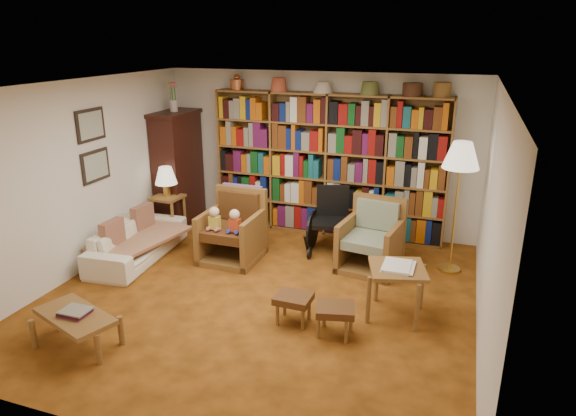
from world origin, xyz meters
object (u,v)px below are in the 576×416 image
at_px(sofa, 138,241).
at_px(armchair_sage, 371,241).
at_px(footstool_a, 294,300).
at_px(footstool_b, 335,311).
at_px(wheelchair, 330,222).
at_px(armchair_leather, 235,230).
at_px(floor_lamp, 461,161).
at_px(side_table_lamp, 168,205).
at_px(side_table_papers, 397,274).
at_px(coffee_table, 75,318).

xyz_separation_m(sofa, armchair_sage, (3.16, 0.83, 0.10)).
distance_m(sofa, footstool_a, 2.79).
bearing_deg(footstool_b, sofa, 162.18).
bearing_deg(armchair_sage, wheelchair, 154.27).
relative_size(sofa, armchair_leather, 1.78).
relative_size(armchair_sage, wheelchair, 0.98).
xyz_separation_m(floor_lamp, footstool_b, (-1.07, -2.04, -1.24)).
bearing_deg(footstool_b, side_table_lamp, 148.22).
relative_size(side_table_lamp, footstool_a, 1.56).
relative_size(armchair_sage, footstool_a, 2.36).
bearing_deg(armchair_sage, floor_lamp, 11.30).
distance_m(side_table_papers, footstool_b, 0.85).
bearing_deg(armchair_leather, footstool_a, -46.21).
distance_m(side_table_lamp, floor_lamp, 4.43).
relative_size(armchair_leather, side_table_papers, 1.35).
xyz_separation_m(sofa, floor_lamp, (4.20, 1.04, 1.26)).
relative_size(side_table_lamp, footstool_b, 1.33).
distance_m(footstool_a, footstool_b, 0.50).
bearing_deg(armchair_sage, coffee_table, -130.15).
distance_m(floor_lamp, footstool_b, 2.62).
relative_size(armchair_leather, floor_lamp, 0.56).
relative_size(side_table_lamp, wheelchair, 0.64).
height_order(side_table_papers, footstool_a, side_table_papers).
height_order(sofa, floor_lamp, floor_lamp).
bearing_deg(armchair_sage, footstool_b, -91.17).
relative_size(floor_lamp, side_table_papers, 2.40).
height_order(floor_lamp, coffee_table, floor_lamp).
bearing_deg(wheelchair, armchair_leather, -151.65).
relative_size(wheelchair, side_table_papers, 1.31).
distance_m(side_table_lamp, side_table_papers, 4.02).
bearing_deg(armchair_sage, side_table_lamp, 177.11).
bearing_deg(sofa, coffee_table, -165.50).
relative_size(side_table_papers, coffee_table, 0.75).
distance_m(armchair_leather, wheelchair, 1.38).
bearing_deg(floor_lamp, coffee_table, -138.26).
distance_m(armchair_sage, footstool_a, 1.82).
bearing_deg(footstool_b, footstool_a, 169.44).
distance_m(side_table_lamp, armchair_leather, 1.47).
height_order(armchair_leather, floor_lamp, floor_lamp).
bearing_deg(footstool_b, armchair_leather, 140.83).
bearing_deg(floor_lamp, wheelchair, 176.12).
relative_size(sofa, wheelchair, 1.83).
xyz_separation_m(footstool_a, coffee_table, (-1.92, -1.16, 0.05)).
distance_m(sofa, wheelchair, 2.75).
xyz_separation_m(wheelchair, coffee_table, (-1.78, -3.23, -0.12)).
height_order(wheelchair, side_table_papers, wheelchair).
bearing_deg(wheelchair, side_table_papers, -52.86).
bearing_deg(coffee_table, armchair_leather, 77.57).
bearing_deg(footstool_b, armchair_sage, 88.83).
bearing_deg(side_table_lamp, wheelchair, 3.50).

